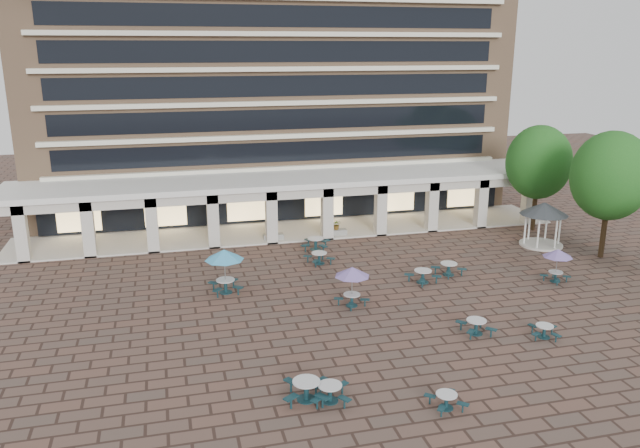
# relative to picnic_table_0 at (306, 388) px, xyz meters

# --- Properties ---
(ground) EXTENTS (120.00, 120.00, 0.00)m
(ground) POSITION_rel_picnic_table_0_xyz_m (4.45, 9.01, -0.51)
(ground) COLOR brown
(ground) RESTS_ON ground
(apartment_building) EXTENTS (40.00, 15.50, 25.20)m
(apartment_building) POSITION_rel_picnic_table_0_xyz_m (4.45, 34.48, 12.09)
(apartment_building) COLOR #A27C5B
(apartment_building) RESTS_ON ground
(retail_arcade) EXTENTS (42.00, 6.60, 4.40)m
(retail_arcade) POSITION_rel_picnic_table_0_xyz_m (4.45, 23.81, 2.49)
(retail_arcade) COLOR white
(retail_arcade) RESTS_ON ground
(picnic_table_0) EXTENTS (2.18, 2.18, 0.86)m
(picnic_table_0) POSITION_rel_picnic_table_0_xyz_m (0.00, 0.00, 0.00)
(picnic_table_0) COLOR #13343A
(picnic_table_0) RESTS_ON ground
(picnic_table_1) EXTENTS (1.90, 1.90, 0.75)m
(picnic_table_1) POSITION_rel_picnic_table_0_xyz_m (0.90, -0.35, -0.07)
(picnic_table_1) COLOR #13343A
(picnic_table_1) RESTS_ON ground
(picnic_table_2) EXTENTS (1.52, 1.52, 0.65)m
(picnic_table_2) POSITION_rel_picnic_table_0_xyz_m (5.27, -1.99, -0.13)
(picnic_table_2) COLOR #13343A
(picnic_table_2) RESTS_ON ground
(picnic_table_3) EXTENTS (1.71, 1.71, 0.75)m
(picnic_table_3) POSITION_rel_picnic_table_0_xyz_m (9.66, 3.86, -0.07)
(picnic_table_3) COLOR #13343A
(picnic_table_3) RESTS_ON ground
(picnic_table_4) EXTENTS (2.29, 2.29, 2.65)m
(picnic_table_4) POSITION_rel_picnic_table_0_xyz_m (-1.98, 12.46, 1.74)
(picnic_table_4) COLOR #13343A
(picnic_table_4) RESTS_ON ground
(picnic_table_6) EXTENTS (1.97, 1.97, 2.28)m
(picnic_table_6) POSITION_rel_picnic_table_0_xyz_m (4.63, 8.76, 1.42)
(picnic_table_6) COLOR #13343A
(picnic_table_6) RESTS_ON ground
(picnic_table_7) EXTENTS (1.78, 1.78, 0.65)m
(picnic_table_7) POSITION_rel_picnic_table_0_xyz_m (12.75, 2.65, -0.13)
(picnic_table_7) COLOR #13343A
(picnic_table_7) RESTS_ON ground
(picnic_table_9) EXTENTS (2.00, 2.00, 0.77)m
(picnic_table_9) POSITION_rel_picnic_table_0_xyz_m (4.60, 16.06, -0.05)
(picnic_table_9) COLOR #13343A
(picnic_table_9) RESTS_ON ground
(picnic_table_10) EXTENTS (2.16, 2.16, 0.80)m
(picnic_table_10) POSITION_rel_picnic_table_0_xyz_m (9.91, 11.13, -0.03)
(picnic_table_10) COLOR #13343A
(picnic_table_10) RESTS_ON ground
(picnic_table_11) EXTENTS (1.80, 1.80, 2.08)m
(picnic_table_11) POSITION_rel_picnic_table_0_xyz_m (17.88, 9.26, 1.25)
(picnic_table_11) COLOR #13343A
(picnic_table_11) RESTS_ON ground
(picnic_table_12) EXTENTS (2.36, 2.36, 0.87)m
(picnic_table_12) POSITION_rel_picnic_table_0_xyz_m (5.08, 19.01, 0.00)
(picnic_table_12) COLOR #13343A
(picnic_table_12) RESTS_ON ground
(picnic_table_13) EXTENTS (2.12, 2.12, 0.79)m
(picnic_table_13) POSITION_rel_picnic_table_0_xyz_m (12.03, 11.97, -0.04)
(picnic_table_13) COLOR #13343A
(picnic_table_13) RESTS_ON ground
(gazebo) EXTENTS (3.43, 3.43, 3.19)m
(gazebo) POSITION_rel_picnic_table_0_xyz_m (21.25, 15.94, 1.89)
(gazebo) COLOR beige
(gazebo) RESTS_ON ground
(tree_east_a) EXTENTS (5.21, 5.21, 8.69)m
(tree_east_a) POSITION_rel_picnic_table_0_xyz_m (23.76, 12.65, 5.16)
(tree_east_a) COLOR #382716
(tree_east_a) RESTS_ON ground
(tree_east_c) EXTENTS (4.96, 4.96, 8.27)m
(tree_east_c) POSITION_rel_picnic_table_0_xyz_m (22.93, 19.69, 4.89)
(tree_east_c) COLOR #382716
(tree_east_c) RESTS_ON ground
(planter_left) EXTENTS (1.50, 0.71, 1.16)m
(planter_left) POSITION_rel_picnic_table_0_xyz_m (2.56, 21.91, -0.09)
(planter_left) COLOR gray
(planter_left) RESTS_ON ground
(planter_right) EXTENTS (1.50, 0.83, 1.27)m
(planter_right) POSITION_rel_picnic_table_0_xyz_m (7.46, 21.91, -0.00)
(planter_right) COLOR gray
(planter_right) RESTS_ON ground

